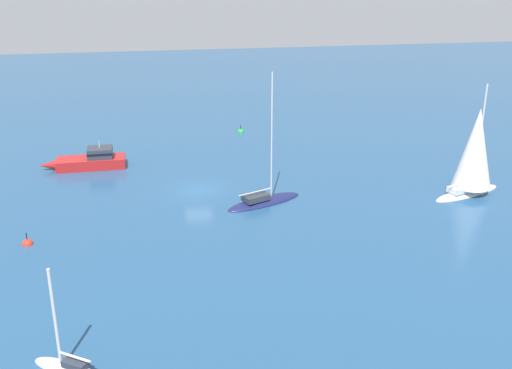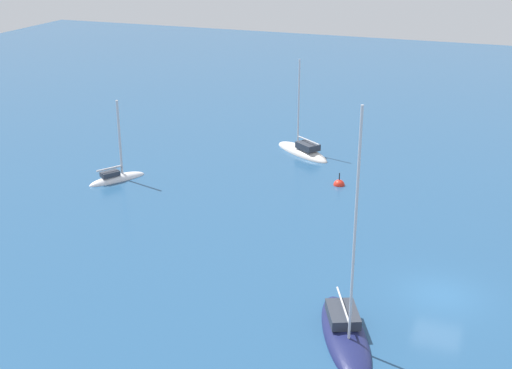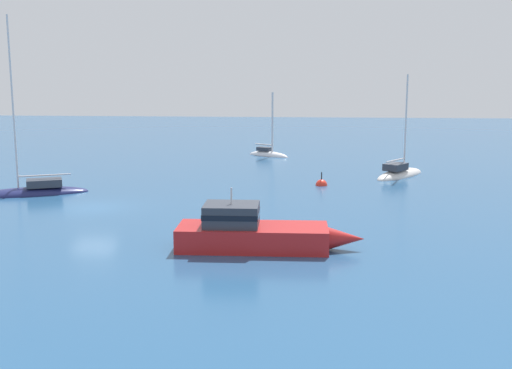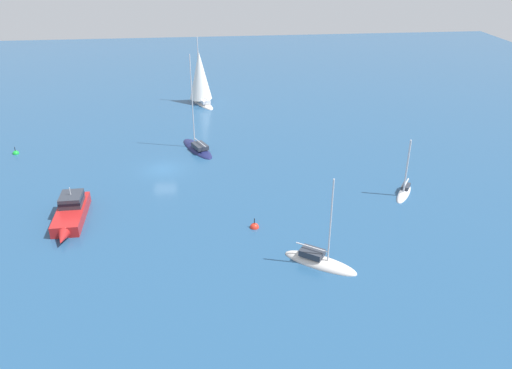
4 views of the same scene
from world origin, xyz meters
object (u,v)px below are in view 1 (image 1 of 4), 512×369
Objects in this scene: launch at (90,160)px; sailboat at (69,368)px; ketch_1 at (475,154)px; channel_buoy at (241,132)px; mooring_buoy at (28,244)px; ketch at (263,201)px.

sailboat reaches higher than launch.
ketch_1 is (20.27, -33.23, 3.61)m from sailboat.
channel_buoy is (42.89, -15.24, -0.17)m from sailboat.
mooring_buoy is (15.94, 4.86, -0.17)m from sailboat.
ketch is 19.37m from ketch_1.
sailboat is at bearing 160.44° from channel_buoy.
ketch is 8.79× the size of mooring_buoy.
ketch is at bearing 141.66° from launch.
ketch reaches higher than sailboat.
ketch_1 is (-12.49, -34.79, 3.01)m from launch.
mooring_buoy is at bearing -40.15° from sailboat.
ketch_1 is at bearing -141.49° from channel_buoy.
ketch_1 reaches higher than mooring_buoy.
channel_buoy is 0.90× the size of mooring_buoy.
sailboat is at bearing -169.95° from ketch_1.
ketch_1 is (-0.71, -19.01, 3.65)m from ketch.
channel_buoy is (22.61, 17.99, -3.78)m from ketch_1.
ketch_1 is 29.15m from channel_buoy.
ketch is 25.35m from sailboat.
launch reaches higher than mooring_buoy.
ketch is 21.93m from channel_buoy.
ketch_1 reaches higher than launch.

